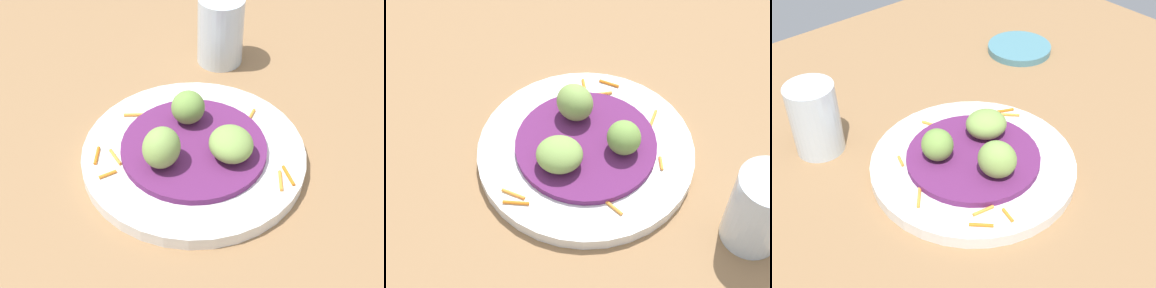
# 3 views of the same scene
# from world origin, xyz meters

# --- Properties ---
(table_surface) EXTENTS (1.10, 1.10, 0.02)m
(table_surface) POSITION_xyz_m (0.00, 0.00, 0.01)
(table_surface) COLOR #936D47
(table_surface) RESTS_ON ground
(main_plate) EXTENTS (0.27, 0.27, 0.02)m
(main_plate) POSITION_xyz_m (-0.05, -0.03, 0.03)
(main_plate) COLOR white
(main_plate) RESTS_ON table_surface
(cabbage_bed) EXTENTS (0.17, 0.17, 0.01)m
(cabbage_bed) POSITION_xyz_m (-0.05, -0.03, 0.04)
(cabbage_bed) COLOR #60235B
(cabbage_bed) RESTS_ON main_plate
(carrot_garnish) EXTENTS (0.22, 0.23, 0.00)m
(carrot_garnish) POSITION_xyz_m (-0.04, -0.04, 0.04)
(carrot_garnish) COLOR orange
(carrot_garnish) RESTS_ON main_plate
(guac_scoop_left) EXTENTS (0.04, 0.04, 0.04)m
(guac_scoop_left) POSITION_xyz_m (-0.07, -0.06, 0.07)
(guac_scoop_left) COLOR #759E47
(guac_scoop_left) RESTS_ON cabbage_bed
(guac_scoop_center) EXTENTS (0.06, 0.06, 0.05)m
(guac_scoop_center) POSITION_xyz_m (-0.00, -0.03, 0.07)
(guac_scoop_center) COLOR #84A851
(guac_scoop_center) RESTS_ON cabbage_bed
(guac_scoop_right) EXTENTS (0.07, 0.07, 0.04)m
(guac_scoop_right) POSITION_xyz_m (-0.07, 0.01, 0.06)
(guac_scoop_right) COLOR #84A851
(guac_scoop_right) RESTS_ON cabbage_bed
(water_glass) EXTENTS (0.07, 0.07, 0.10)m
(water_glass) POSITION_xyz_m (-0.22, -0.16, 0.07)
(water_glass) COLOR silver
(water_glass) RESTS_ON table_surface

